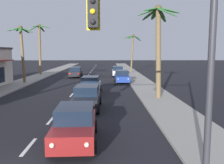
# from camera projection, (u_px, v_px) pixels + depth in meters

# --- Properties ---
(sidewalk_right) EXTENTS (3.20, 110.00, 0.14)m
(sidewalk_right) POSITION_uv_depth(u_px,v_px,m) (146.00, 87.00, 27.45)
(sidewalk_right) COLOR gray
(sidewalk_right) RESTS_ON ground
(sidewalk_left) EXTENTS (3.20, 110.00, 0.14)m
(sidewalk_left) POSITION_uv_depth(u_px,v_px,m) (7.00, 88.00, 27.17)
(sidewalk_left) COLOR gray
(sidewalk_left) RESTS_ON ground
(lane_markings) EXTENTS (4.28, 86.19, 0.01)m
(lane_markings) POSITION_uv_depth(u_px,v_px,m) (80.00, 90.00, 26.31)
(lane_markings) COLOR silver
(lane_markings) RESTS_ON ground
(traffic_signal_mast) EXTENTS (11.15, 0.41, 6.85)m
(traffic_signal_mast) POSITION_uv_depth(u_px,v_px,m) (95.00, 29.00, 7.39)
(traffic_signal_mast) COLOR #2D2D33
(traffic_signal_mast) RESTS_ON ground
(sedan_lead_at_stop_bar) EXTENTS (2.08, 4.50, 1.68)m
(sedan_lead_at_stop_bar) POSITION_uv_depth(u_px,v_px,m) (75.00, 124.00, 10.87)
(sedan_lead_at_stop_bar) COLOR maroon
(sedan_lead_at_stop_bar) RESTS_ON ground
(sedan_third_in_queue) EXTENTS (1.99, 4.47, 1.68)m
(sedan_third_in_queue) POSITION_uv_depth(u_px,v_px,m) (87.00, 97.00, 17.32)
(sedan_third_in_queue) COLOR black
(sedan_third_in_queue) RESTS_ON ground
(sedan_fifth_in_queue) EXTENTS (2.09, 4.50, 1.68)m
(sedan_fifth_in_queue) POSITION_uv_depth(u_px,v_px,m) (90.00, 85.00, 23.76)
(sedan_fifth_in_queue) COLOR silver
(sedan_fifth_in_queue) RESTS_ON ground
(sedan_oncoming_far) EXTENTS (2.03, 4.48, 1.68)m
(sedan_oncoming_far) POSITION_uv_depth(u_px,v_px,m) (76.00, 72.00, 38.67)
(sedan_oncoming_far) COLOR black
(sedan_oncoming_far) RESTS_ON ground
(sedan_parked_nearest_kerb) EXTENTS (2.01, 4.47, 1.68)m
(sedan_parked_nearest_kerb) POSITION_uv_depth(u_px,v_px,m) (122.00, 77.00, 31.74)
(sedan_parked_nearest_kerb) COLOR navy
(sedan_parked_nearest_kerb) RESTS_ON ground
(sedan_parked_mid_kerb) EXTENTS (1.98, 4.46, 1.68)m
(sedan_parked_mid_kerb) POSITION_uv_depth(u_px,v_px,m) (118.00, 71.00, 40.49)
(sedan_parked_mid_kerb) COLOR silver
(sedan_parked_mid_kerb) RESTS_ON ground
(palm_left_third) EXTENTS (3.37, 3.28, 7.39)m
(palm_left_third) POSITION_uv_depth(u_px,v_px,m) (21.00, 44.00, 31.07)
(palm_left_third) COLOR brown
(palm_left_third) RESTS_ON ground
(palm_left_farthest) EXTENTS (3.68, 3.63, 8.85)m
(palm_left_farthest) POSITION_uv_depth(u_px,v_px,m) (40.00, 42.00, 42.28)
(palm_left_farthest) COLOR brown
(palm_left_farthest) RESTS_ON ground
(palm_right_second) EXTENTS (3.69, 3.62, 7.97)m
(palm_right_second) POSITION_uv_depth(u_px,v_px,m) (158.00, 37.00, 20.49)
(palm_right_second) COLOR brown
(palm_right_second) RESTS_ON ground
(palm_right_farthest) EXTENTS (3.36, 3.14, 7.39)m
(palm_right_farthest) POSITION_uv_depth(u_px,v_px,m) (133.00, 45.00, 46.12)
(palm_right_farthest) COLOR brown
(palm_right_farthest) RESTS_ON ground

